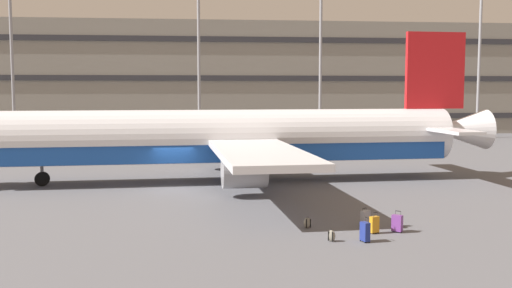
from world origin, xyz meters
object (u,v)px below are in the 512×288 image
Objects in this scene: suitcase_scuffed at (365,231)px; suitcase_navy at (365,218)px; backpack_red at (332,236)px; suitcase_teal at (374,224)px; backpack_large at (307,223)px; backpack_black at (400,222)px; airliner at (231,139)px; suitcase_upright at (397,223)px.

suitcase_navy is (0.75, 2.48, -0.03)m from suitcase_scuffed.
backpack_red is at bearing 170.75° from suitcase_scuffed.
backpack_large is at bearing 154.02° from suitcase_teal.
backpack_black is at bearing 36.99° from suitcase_teal.
suitcase_teal is 1.91× the size of backpack_black.
airliner is 42.62× the size of suitcase_navy.
suitcase_navy reaches higher than backpack_black.
backpack_black is at bearing -0.07° from suitcase_navy.
suitcase_scuffed is 1.54m from suitcase_teal.
suitcase_upright is 1.78× the size of backpack_large.
suitcase_scuffed is 2.33m from suitcase_upright.
backpack_black is (0.50, 1.04, -0.19)m from suitcase_upright.
backpack_large is at bearing -79.38° from airliner.
suitcase_scuffed reaches higher than suitcase_navy.
backpack_large reaches higher than backpack_black.
suitcase_upright is at bearing 6.59° from suitcase_teal.
backpack_red is (-1.31, 0.21, -0.20)m from suitcase_scuffed.
backpack_red reaches higher than backpack_large.
backpack_red is 1.07× the size of backpack_black.
suitcase_scuffed is 1.08× the size of suitcase_upright.
backpack_black is (2.34, 2.47, -0.22)m from suitcase_scuffed.
suitcase_scuffed is 1.91× the size of backpack_red.
airliner is at bearing 105.18° from suitcase_scuffed.
airliner is at bearing 110.57° from suitcase_navy.
suitcase_teal is 1.79× the size of backpack_red.
backpack_large is (2.54, -13.57, -2.63)m from airliner.
backpack_red is at bearing -152.41° from suitcase_teal.
suitcase_scuffed is 1.07× the size of suitcase_teal.
suitcase_teal is at bearing -143.01° from backpack_black.
suitcase_upright reaches higher than suitcase_navy.
airliner reaches higher than suitcase_scuffed.
backpack_large is at bearing 125.32° from suitcase_scuffed.
suitcase_scuffed is 3.41m from backpack_black.
suitcase_scuffed is (4.39, -16.17, -2.42)m from airliner.
backpack_red is (0.53, -2.39, 0.00)m from backpack_large.
suitcase_scuffed reaches higher than suitcase_upright.
airliner is 15.49m from backpack_black.
suitcase_teal is at bearing -70.77° from airliner.
backpack_red is (-2.11, -1.10, -0.17)m from suitcase_teal.
suitcase_teal is 2.94m from backpack_large.
suitcase_navy is 1.59m from backpack_black.
suitcase_navy is at bearing 179.93° from backpack_black.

